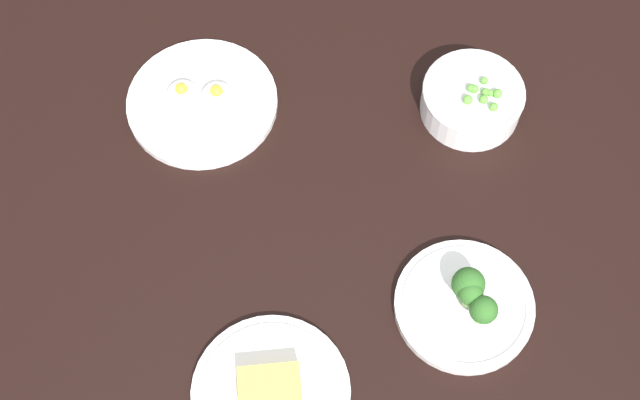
{
  "coord_description": "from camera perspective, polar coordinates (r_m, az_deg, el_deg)",
  "views": [
    {
      "loc": [
        0.25,
        -55.78,
        115.29
      ],
      "look_at": [
        0.0,
        0.0,
        6.0
      ],
      "focal_mm": 49.41,
      "sensor_mm": 36.0,
      "label": 1
    }
  ],
  "objects": [
    {
      "name": "dining_table",
      "position": [
        1.26,
        0.0,
        -0.83
      ],
      "size": [
        124.32,
        92.91,
        4.0
      ],
      "primitive_type": "cube",
      "color": "black",
      "rests_on": "ground"
    },
    {
      "name": "bowl_peas",
      "position": [
        1.32,
        9.85,
        6.42
      ],
      "size": [
        15.03,
        15.03,
        6.32
      ],
      "color": "white",
      "rests_on": "dining_table"
    },
    {
      "name": "plate_cheese",
      "position": [
        1.14,
        -3.27,
        -12.25
      ],
      "size": [
        20.36,
        20.36,
        4.05
      ],
      "color": "white",
      "rests_on": "dining_table"
    },
    {
      "name": "plate_eggs",
      "position": [
        1.33,
        -7.62,
        6.4
      ],
      "size": [
        22.55,
        22.55,
        4.87
      ],
      "color": "white",
      "rests_on": "dining_table"
    },
    {
      "name": "plate_broccoli",
      "position": [
        1.18,
        9.42,
        -6.63
      ],
      "size": [
        18.65,
        18.65,
        7.35
      ],
      "color": "white",
      "rests_on": "dining_table"
    }
  ]
}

